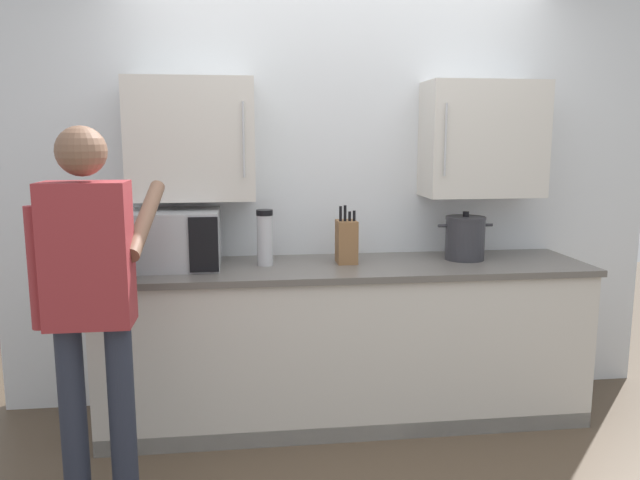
{
  "coord_description": "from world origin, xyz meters",
  "views": [
    {
      "loc": [
        -0.56,
        -2.54,
        1.6
      ],
      "look_at": [
        -0.15,
        0.72,
        1.05
      ],
      "focal_mm": 34.47,
      "sensor_mm": 36.0,
      "label": 1
    }
  ],
  "objects_px": {
    "stock_pot": "(465,238)",
    "person_figure": "(91,290)",
    "thermos_flask": "(265,238)",
    "knife_block": "(346,241)",
    "microwave_oven": "(165,240)"
  },
  "relations": [
    {
      "from": "stock_pot",
      "to": "person_figure",
      "type": "height_order",
      "value": "person_figure"
    },
    {
      "from": "stock_pot",
      "to": "thermos_flask",
      "type": "bearing_deg",
      "value": -178.69
    },
    {
      "from": "knife_block",
      "to": "person_figure",
      "type": "height_order",
      "value": "person_figure"
    },
    {
      "from": "microwave_oven",
      "to": "thermos_flask",
      "type": "height_order",
      "value": "microwave_oven"
    },
    {
      "from": "thermos_flask",
      "to": "knife_block",
      "type": "xyz_separation_m",
      "value": [
        0.46,
        0.02,
        -0.03
      ]
    },
    {
      "from": "thermos_flask",
      "to": "stock_pot",
      "type": "height_order",
      "value": "thermos_flask"
    },
    {
      "from": "stock_pot",
      "to": "person_figure",
      "type": "relative_size",
      "value": 0.2
    },
    {
      "from": "person_figure",
      "to": "stock_pot",
      "type": "bearing_deg",
      "value": 23.55
    },
    {
      "from": "stock_pot",
      "to": "person_figure",
      "type": "xyz_separation_m",
      "value": [
        -1.9,
        -0.83,
        -0.04
      ]
    },
    {
      "from": "stock_pot",
      "to": "microwave_oven",
      "type": "bearing_deg",
      "value": -179.13
    },
    {
      "from": "thermos_flask",
      "to": "knife_block",
      "type": "relative_size",
      "value": 0.94
    },
    {
      "from": "microwave_oven",
      "to": "person_figure",
      "type": "distance_m",
      "value": 0.83
    },
    {
      "from": "microwave_oven",
      "to": "knife_block",
      "type": "relative_size",
      "value": 2.34
    },
    {
      "from": "knife_block",
      "to": "person_figure",
      "type": "xyz_separation_m",
      "value": [
        -1.2,
        -0.82,
        -0.04
      ]
    },
    {
      "from": "microwave_oven",
      "to": "thermos_flask",
      "type": "xyz_separation_m",
      "value": [
        0.54,
        -0.0,
        0.0
      ]
    }
  ]
}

